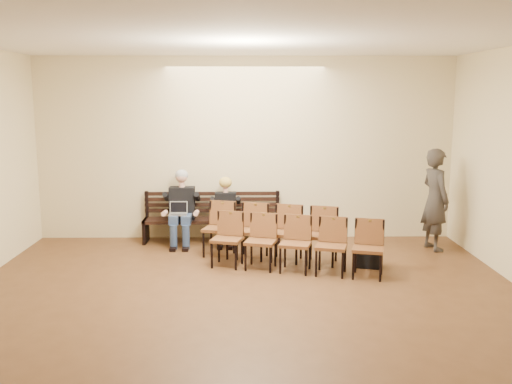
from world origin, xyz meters
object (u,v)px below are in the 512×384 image
at_px(seated_man, 182,207).
at_px(laptop, 178,216).
at_px(seated_woman, 226,214).
at_px(chair_row_front, 269,232).
at_px(passerby, 436,192).
at_px(water_bottle, 230,217).
at_px(bench, 212,230).
at_px(chair_row_back, 295,244).
at_px(bag, 369,257).

bearing_deg(seated_man, laptop, -102.44).
bearing_deg(seated_woman, seated_man, 180.00).
bearing_deg(seated_woman, chair_row_front, -54.22).
bearing_deg(passerby, seated_woman, 67.74).
height_order(seated_woman, passerby, passerby).
distance_m(water_bottle, passerby, 3.72).
xyz_separation_m(bench, chair_row_back, (1.43, -1.88, 0.22)).
distance_m(water_bottle, chair_row_back, 1.82).
bearing_deg(bag, seated_man, 154.48).
bearing_deg(bag, water_bottle, 151.52).
bearing_deg(seated_man, passerby, -5.95).
relative_size(seated_man, seated_woman, 1.24).
bearing_deg(laptop, water_bottle, -17.72).
xyz_separation_m(bag, chair_row_front, (-1.61, 0.45, 0.32)).
distance_m(seated_man, passerby, 4.65).
distance_m(bench, passerby, 4.18).
distance_m(bag, chair_row_back, 1.28).
bearing_deg(bench, water_bottle, -48.31).
xyz_separation_m(bench, laptop, (-0.60, -0.33, 0.34)).
relative_size(water_bottle, bag, 0.58).
distance_m(laptop, passerby, 4.69).
bearing_deg(chair_row_back, chair_row_front, 135.44).
height_order(bench, chair_row_front, chair_row_front).
height_order(laptop, water_bottle, water_bottle).
bearing_deg(seated_woman, passerby, -7.23).
height_order(passerby, chair_row_back, passerby).
bearing_deg(bench, chair_row_front, -48.94).
xyz_separation_m(seated_woman, laptop, (-0.87, -0.21, 0.01)).
xyz_separation_m(water_bottle, chair_row_back, (1.07, -1.47, -0.13)).
height_order(laptop, passerby, passerby).
xyz_separation_m(seated_woman, bag, (2.39, -1.53, -0.41)).
bearing_deg(water_bottle, chair_row_front, -49.28).
bearing_deg(laptop, chair_row_front, -40.93).
xyz_separation_m(bench, chair_row_front, (1.04, -1.20, 0.25)).
height_order(water_bottle, chair_row_back, chair_row_back).
distance_m(seated_man, laptop, 0.25).
relative_size(chair_row_front, chair_row_back, 0.84).
distance_m(laptop, chair_row_back, 2.56).
xyz_separation_m(laptop, water_bottle, (0.97, -0.08, 0.00)).
bearing_deg(bench, bag, -31.89).
bearing_deg(laptop, chair_row_back, -50.42).
height_order(seated_man, bag, seated_man).
bearing_deg(chair_row_back, bag, 26.15).
relative_size(water_bottle, chair_row_front, 0.11).
xyz_separation_m(laptop, chair_row_front, (1.64, -0.86, -0.10)).
relative_size(seated_man, water_bottle, 5.67).
bearing_deg(passerby, seated_man, 69.02).
xyz_separation_m(bench, bag, (2.66, -1.65, -0.07)).
distance_m(seated_woman, chair_row_front, 1.33).
bearing_deg(passerby, bag, 111.98).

